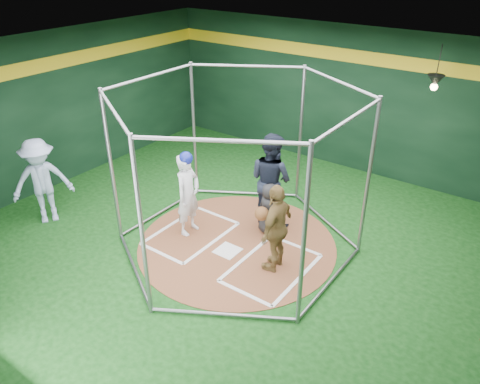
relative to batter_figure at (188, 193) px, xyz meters
The scene contains 12 objects.
room_shell 1.37m from the batter_figure, 10.84° to the left, with size 10.10×9.10×3.53m.
clay_disc 1.36m from the batter_figure, 10.42° to the left, with size 3.80×3.80×0.01m, color brown.
home_plate 1.34m from the batter_figure, ahead, with size 0.43×0.43×0.01m, color white.
batter_box_left 0.86m from the batter_figure, 36.47° to the right, with size 1.17×1.77×0.01m.
batter_box_right 2.16m from the batter_figure, ahead, with size 1.17×1.77×0.01m.
batting_cage 1.22m from the batter_figure, 10.42° to the left, with size 4.05×4.67×3.00m.
pendant_lamp_near 5.32m from the batter_figure, 49.54° to the left, with size 0.34×0.34×0.90m.
batter_figure is the anchor object (origin of this frame).
visitor_leopard 2.01m from the batter_figure, ahead, with size 0.96×0.40×1.64m, color #A98648.
catcher_figure 1.59m from the batter_figure, 34.15° to the left, with size 0.58×0.61×1.06m.
umpire 1.67m from the batter_figure, 48.70° to the left, with size 0.94×0.74×1.94m, color black.
bystander_blue 3.01m from the batter_figure, 152.71° to the right, with size 1.17×0.67×1.81m, color #A6B6DB.
Camera 1 is at (4.42, -6.02, 5.17)m, focal length 35.00 mm.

